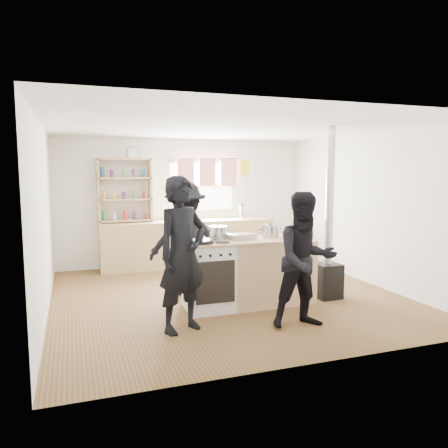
{
  "coord_description": "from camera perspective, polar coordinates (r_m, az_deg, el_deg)",
  "views": [
    {
      "loc": [
        -2.14,
        -6.03,
        1.86
      ],
      "look_at": [
        -0.07,
        -0.1,
        1.1
      ],
      "focal_mm": 35.0,
      "sensor_mm": 36.0,
      "label": 1
    }
  ],
  "objects": [
    {
      "name": "bread_board",
      "position": [
        6.24,
        9.1,
        -1.28
      ],
      "size": [
        0.29,
        0.22,
        0.12
      ],
      "color": "tan",
      "rests_on": "cooking_island"
    },
    {
      "name": "skillet_greens",
      "position": [
        5.67,
        -3.02,
        -2.27
      ],
      "size": [
        0.46,
        0.46,
        0.05
      ],
      "color": "black",
      "rests_on": "cooking_island"
    },
    {
      "name": "cooking_island",
      "position": [
        6.1,
        3.32,
        -6.32
      ],
      "size": [
        1.97,
        0.64,
        0.93
      ],
      "color": "white",
      "rests_on": "ground"
    },
    {
      "name": "back_counter",
      "position": [
        8.64,
        -4.64,
        -2.52
      ],
      "size": [
        3.4,
        0.55,
        0.9
      ],
      "primitive_type": "cube",
      "color": "tan",
      "rests_on": "ground"
    },
    {
      "name": "flue_heater",
      "position": [
        6.59,
        13.43,
        -3.89
      ],
      "size": [
        0.35,
        0.35,
        2.5
      ],
      "color": "black",
      "rests_on": "ground"
    },
    {
      "name": "roast_tray",
      "position": [
        6.02,
        2.23,
        -1.59
      ],
      "size": [
        0.41,
        0.3,
        0.08
      ],
      "color": "silver",
      "rests_on": "cooking_island"
    },
    {
      "name": "ground",
      "position": [
        6.67,
        0.29,
        -9.35
      ],
      "size": [
        5.0,
        5.0,
        0.01
      ],
      "primitive_type": "cube",
      "color": "brown",
      "rests_on": "ground"
    },
    {
      "name": "thermos",
      "position": [
        8.92,
        2.37,
        1.59
      ],
      "size": [
        0.1,
        0.1,
        0.27
      ],
      "primitive_type": "cylinder",
      "color": "silver",
      "rests_on": "back_counter"
    },
    {
      "name": "stockpot_stove",
      "position": [
        6.02,
        -0.8,
        -1.12
      ],
      "size": [
        0.25,
        0.25,
        0.2
      ],
      "color": "#B5B5B8",
      "rests_on": "cooking_island"
    },
    {
      "name": "person_near_right",
      "position": [
        5.29,
        10.6,
        -4.66
      ],
      "size": [
        0.83,
        0.67,
        1.62
      ],
      "primitive_type": "imported",
      "rotation": [
        0.0,
        0.0,
        -0.07
      ],
      "color": "black",
      "rests_on": "ground"
    },
    {
      "name": "stockpot_counter",
      "position": [
        6.26,
        6.06,
        -0.88
      ],
      "size": [
        0.26,
        0.26,
        0.2
      ],
      "color": "silver",
      "rests_on": "cooking_island"
    },
    {
      "name": "person_far",
      "position": [
        6.63,
        -4.99,
        -1.91
      ],
      "size": [
        1.12,
        0.68,
        1.7
      ],
      "primitive_type": "imported",
      "rotation": [
        0.0,
        0.0,
        3.09
      ],
      "color": "black",
      "rests_on": "ground"
    },
    {
      "name": "person_near_left",
      "position": [
        5.06,
        -5.48,
        -3.99
      ],
      "size": [
        0.78,
        0.67,
        1.81
      ],
      "primitive_type": "imported",
      "rotation": [
        0.0,
        0.0,
        0.44
      ],
      "color": "black",
      "rests_on": "ground"
    },
    {
      "name": "shelving_unit",
      "position": [
        8.43,
        -12.85,
        4.36
      ],
      "size": [
        1.0,
        0.28,
        1.2
      ],
      "color": "tan",
      "rests_on": "back_counter"
    }
  ]
}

